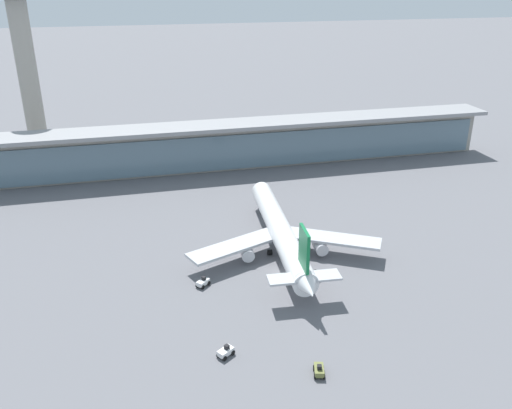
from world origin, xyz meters
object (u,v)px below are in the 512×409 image
service_truck_near_nose_white (226,352)px  service_truck_under_wing_white (203,282)px  airliner_on_stand (281,232)px  safety_cone_alpha (294,286)px  service_truck_by_tail_red (314,275)px  service_truck_mid_apron_olive (319,370)px  control_tower (24,52)px

service_truck_near_nose_white → service_truck_under_wing_white: same height
service_truck_under_wing_white → airliner_on_stand: bearing=28.6°
service_truck_under_wing_white → safety_cone_alpha: size_ratio=4.66×
safety_cone_alpha → service_truck_by_tail_red: bearing=22.7°
service_truck_mid_apron_olive → safety_cone_alpha: (3.95, 25.66, -0.56)m
service_truck_near_nose_white → safety_cone_alpha: (17.53, 17.65, -0.56)m
service_truck_by_tail_red → service_truck_near_nose_white: bearing=-138.9°
service_truck_under_wing_white → service_truck_by_tail_red: size_ratio=0.98×
service_truck_by_tail_red → control_tower: size_ratio=0.05×
service_truck_under_wing_white → safety_cone_alpha: (17.91, -4.85, -0.56)m
service_truck_under_wing_white → service_truck_mid_apron_olive: (13.96, -30.51, 0.00)m
safety_cone_alpha → service_truck_mid_apron_olive: bearing=-98.7°
service_truck_near_nose_white → service_truck_by_tail_red: (22.69, 19.81, 0.00)m
airliner_on_stand → service_truck_under_wing_white: airliner_on_stand is taller
service_truck_mid_apron_olive → service_truck_near_nose_white: bearing=149.5°
service_truck_mid_apron_olive → control_tower: control_tower is taller
service_truck_under_wing_white → control_tower: control_tower is taller
service_truck_by_tail_red → safety_cone_alpha: (-5.16, -2.16, -0.56)m
service_truck_mid_apron_olive → service_truck_by_tail_red: size_ratio=0.96×
airliner_on_stand → service_truck_mid_apron_olive: (-5.68, -41.21, -3.94)m
service_truck_under_wing_white → service_truck_by_tail_red: bearing=-6.7°
service_truck_near_nose_white → service_truck_mid_apron_olive: 15.77m
safety_cone_alpha → control_tower: bearing=120.0°
service_truck_under_wing_white → control_tower: 113.46m
service_truck_mid_apron_olive → control_tower: 145.79m
service_truck_mid_apron_olive → service_truck_by_tail_red: (9.11, 27.82, 0.00)m
service_truck_near_nose_white → safety_cone_alpha: bearing=45.2°
airliner_on_stand → service_truck_by_tail_red: airliner_on_stand is taller
airliner_on_stand → service_truck_near_nose_white: size_ratio=17.29×
service_truck_mid_apron_olive → service_truck_under_wing_white: bearing=114.6°
service_truck_near_nose_white → airliner_on_stand: bearing=59.9°
service_truck_near_nose_white → service_truck_under_wing_white: bearing=91.0°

